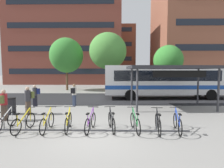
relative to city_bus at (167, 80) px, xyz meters
The scene contains 25 objects.
ground 11.61m from the city_bus, 121.74° to the right, with size 200.00×200.00×0.00m, color gray.
bus_lane_asphalt 6.29m from the city_bus, behind, with size 80.00×7.20×0.01m, color #232326.
city_bus is the anchor object (origin of this frame).
bike_rack 11.55m from the city_bus, 126.12° to the right, with size 9.73×0.16×0.70m.
parked_bicycle_white_1 13.72m from the city_bus, 138.16° to the right, with size 0.52×1.72×0.99m.
parked_bicycle_yellow_2 13.15m from the city_bus, 134.66° to the right, with size 0.52×1.72×0.99m.
parked_bicycle_yellow_3 12.41m from the city_bus, 131.51° to the right, with size 0.52×1.72×0.99m.
parked_bicycle_yellow_4 11.77m from the city_bus, 128.33° to the right, with size 0.52×1.72×0.99m.
parked_bicycle_purple_5 11.22m from the city_bus, 124.13° to the right, with size 0.52×1.71×0.99m.
parked_bicycle_black_6 10.65m from the city_bus, 120.19° to the right, with size 0.53×1.70×0.99m.
parked_bicycle_green_7 10.25m from the city_bus, 114.85° to the right, with size 0.52×1.72×0.99m.
parked_bicycle_black_8 9.99m from the city_bus, 109.41° to the right, with size 0.52×1.72×0.99m.
parked_bicycle_blue_9 9.67m from the city_bus, 104.62° to the right, with size 0.52×1.71×0.99m.
transit_shelter 4.62m from the city_bus, 103.94° to the right, with size 6.28×3.54×3.04m.
commuter_navy_pack_0 11.89m from the city_bus, 160.27° to the right, with size 0.56×0.38×1.64m.
commuter_olive_pack_1 13.56m from the city_bus, 145.17° to the right, with size 0.35×0.53×1.67m.
commuter_black_pack_2 9.13m from the city_bus, 155.69° to the right, with size 0.38×0.56×1.70m.
commuter_olive_pack_3 12.29m from the city_bus, 148.32° to the right, with size 0.58×0.60×1.72m.
trash_bin 13.26m from the city_bus, 151.29° to the right, with size 0.55×0.55×1.03m.
street_tree_0 6.75m from the city_bus, 72.15° to the left, with size 3.84×3.84×6.12m.
street_tree_1 14.28m from the city_bus, 148.86° to the left, with size 4.64×4.64×7.34m.
street_tree_2 9.55m from the city_bus, 133.42° to the left, with size 5.02×5.02×7.85m.
building_left_wing 28.41m from the city_bus, 124.60° to the left, with size 23.55×12.58×17.77m.
building_right_wing 26.12m from the city_bus, 50.99° to the left, with size 23.66×13.53×20.92m.
building_centre_block 36.11m from the city_bus, 103.92° to the left, with size 17.94×13.43×15.02m.
Camera 1 is at (0.85, -6.75, 2.65)m, focal length 26.94 mm.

